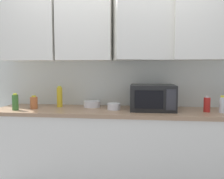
% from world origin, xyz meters
% --- Properties ---
extents(wall_back_with_cabinets, '(3.52, 0.50, 2.60)m').
position_xyz_m(wall_back_with_cabinets, '(-0.00, -0.07, 1.58)').
color(wall_back_with_cabinets, silver).
rests_on(wall_back_with_cabinets, ground_plane).
extents(counter_run, '(2.65, 0.63, 0.90)m').
position_xyz_m(counter_run, '(0.00, -0.30, 0.45)').
color(counter_run, white).
rests_on(counter_run, ground_plane).
extents(microwave, '(0.48, 0.37, 0.28)m').
position_xyz_m(microwave, '(0.45, -0.29, 1.04)').
color(microwave, black).
rests_on(microwave, counter_run).
extents(bottle_clear_tall, '(0.08, 0.08, 0.18)m').
position_xyz_m(bottle_clear_tall, '(1.16, -0.36, 0.99)').
color(bottle_clear_tall, silver).
rests_on(bottle_clear_tall, counter_run).
extents(bottle_red_sauce, '(0.07, 0.07, 0.17)m').
position_xyz_m(bottle_red_sauce, '(1.01, -0.33, 0.98)').
color(bottle_red_sauce, red).
rests_on(bottle_red_sauce, counter_run).
extents(bottle_yellow_mustard, '(0.07, 0.07, 0.25)m').
position_xyz_m(bottle_yellow_mustard, '(-0.64, -0.19, 1.02)').
color(bottle_yellow_mustard, gold).
rests_on(bottle_yellow_mustard, counter_run).
extents(bottle_green_oil, '(0.07, 0.07, 0.18)m').
position_xyz_m(bottle_green_oil, '(-1.05, -0.46, 0.99)').
color(bottle_green_oil, '#386B2D').
rests_on(bottle_green_oil, counter_run).
extents(bottle_spice_jar, '(0.08, 0.08, 0.15)m').
position_xyz_m(bottle_spice_jar, '(-0.90, -0.33, 0.97)').
color(bottle_spice_jar, '#BC6638').
rests_on(bottle_spice_jar, counter_run).
extents(bowl_ceramic_small, '(0.20, 0.20, 0.07)m').
position_xyz_m(bowl_ceramic_small, '(-0.26, -0.16, 0.94)').
color(bowl_ceramic_small, silver).
rests_on(bowl_ceramic_small, counter_run).
extents(bowl_mixing_large, '(0.15, 0.15, 0.07)m').
position_xyz_m(bowl_mixing_large, '(0.02, -0.30, 0.94)').
color(bowl_mixing_large, silver).
rests_on(bowl_mixing_large, counter_run).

